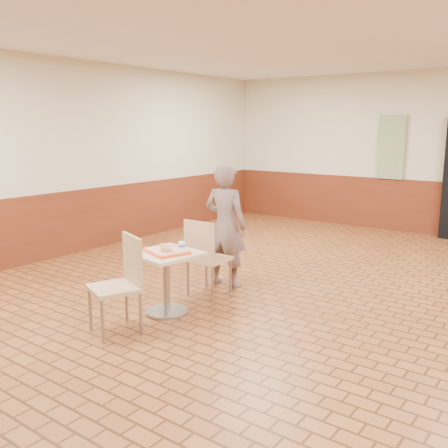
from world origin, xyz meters
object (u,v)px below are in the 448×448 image
Objects in this scene: customer at (226,226)px; chair_main_front at (122,279)px; main_table at (166,272)px; paper_cup at (182,246)px; chair_main_back at (205,254)px; serving_tray at (166,251)px; ring_donut at (165,245)px; long_john_donut at (166,250)px.

chair_main_front is at bearing 83.78° from customer.
paper_cup is at bearing 29.23° from main_table.
serving_tray is at bearing 89.53° from chair_main_back.
main_table is 0.69m from chair_main_back.
customer is 1.15m from serving_tray.
paper_cup is (0.15, 0.09, 0.06)m from serving_tray.
main_table is 1.19m from customer.
ring_donut is (-0.08, -0.59, 0.21)m from chair_main_back.
customer is at bearing 113.14° from chair_main_front.
chair_main_front is 9.97× the size of ring_donut.
customer is at bearing -86.44° from chair_main_back.
chair_main_back is 0.63m from ring_donut.
long_john_donut reaches higher than ring_donut.
chair_main_front reaches higher than main_table.
ring_donut reaches higher than main_table.
serving_tray is at bearing -150.77° from paper_cup.
chair_main_front is 0.63m from serving_tray.
main_table is at bearing -44.41° from ring_donut.
customer is 16.12× the size of ring_donut.
long_john_donut is at bearing -43.18° from main_table.
chair_main_front reaches higher than serving_tray.
main_table is 0.30m from ring_donut.
main_table is at bearing 26.57° from serving_tray.
chair_main_back is (-0.02, 0.69, 0.06)m from main_table.
chair_main_back is 1.98× the size of serving_tray.
customer is 1.22m from long_john_donut.
paper_cup is at bearing 57.91° from long_john_donut.
main_table is at bearing 89.53° from chair_main_back.
customer reaches higher than chair_main_front.
long_john_donut reaches higher than serving_tray.
chair_main_front is 6.77× the size of long_john_donut.
long_john_donut is at bearing -43.93° from ring_donut.
serving_tray is 5.02× the size of paper_cup.
main_table is at bearing 85.18° from customer.
long_john_donut is (0.07, 0.55, 0.19)m from chair_main_front.
paper_cup reaches higher than main_table.
customer is at bearing 95.81° from long_john_donut.
customer reaches higher than chair_main_back.
long_john_donut is at bearing 103.96° from chair_main_front.
long_john_donut is 0.17m from paper_cup.
serving_tray is 3.30× the size of long_john_donut.
paper_cup reaches higher than long_john_donut.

